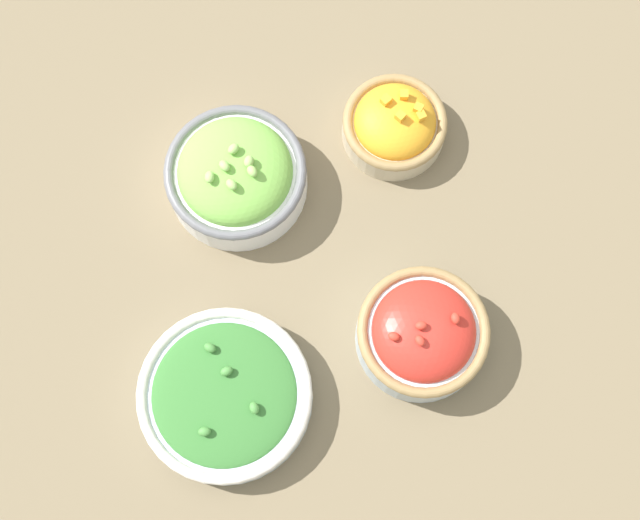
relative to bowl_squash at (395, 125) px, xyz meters
The scene contains 5 objects.
ground_plane 0.19m from the bowl_squash, ahead, with size 3.00×3.00×0.00m, color #75664C.
bowl_squash is the anchor object (origin of this frame).
bowl_cherry_tomatoes 0.26m from the bowl_squash, 28.15° to the left, with size 0.15×0.15×0.09m.
bowl_lettuce 0.20m from the bowl_squash, 47.59° to the right, with size 0.17×0.17×0.09m.
bowl_broccoli 0.38m from the bowl_squash, ahead, with size 0.20×0.20×0.06m.
Camera 1 is at (0.24, 0.10, 1.03)m, focal length 50.00 mm.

